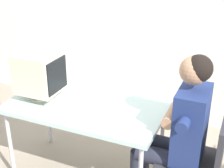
% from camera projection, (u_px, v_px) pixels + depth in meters
% --- Properties ---
extents(desk, '(1.37, 0.74, 0.74)m').
position_uv_depth(desk, '(86.00, 110.00, 2.84)').
color(desk, '#B7B7BC').
rests_on(desk, ground_plane).
extents(crt_monitor, '(0.37, 0.33, 0.43)m').
position_uv_depth(crt_monitor, '(40.00, 73.00, 2.85)').
color(crt_monitor, beige).
rests_on(crt_monitor, desk).
extents(keyboard, '(0.18, 0.45, 0.03)m').
position_uv_depth(keyboard, '(73.00, 102.00, 2.84)').
color(keyboard, silver).
rests_on(keyboard, desk).
extents(office_chair, '(0.48, 0.48, 0.89)m').
position_uv_depth(office_chair, '(199.00, 159.00, 2.51)').
color(office_chair, '#4C4C51').
rests_on(office_chair, ground_plane).
extents(person_seated, '(0.67, 0.57, 1.34)m').
position_uv_depth(person_seated, '(178.00, 128.00, 2.48)').
color(person_seated, navy).
rests_on(person_seated, ground_plane).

